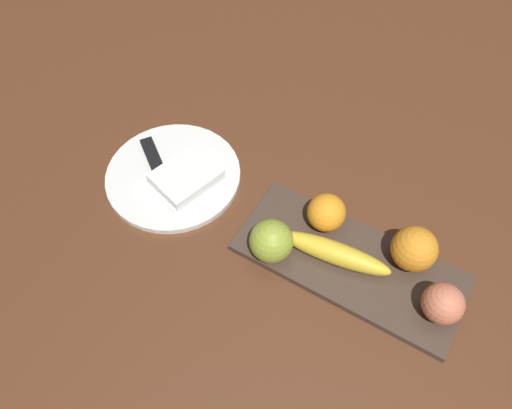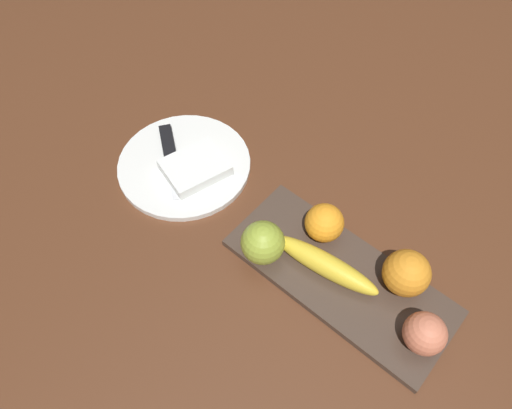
{
  "view_description": "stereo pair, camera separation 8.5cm",
  "coord_description": "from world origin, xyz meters",
  "px_view_note": "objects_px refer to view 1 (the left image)",
  "views": [
    {
      "loc": [
        0.11,
        -0.43,
        0.74
      ],
      "look_at": [
        -0.14,
        -0.02,
        0.04
      ],
      "focal_mm": 34.5,
      "sensor_mm": 36.0,
      "label": 1
    },
    {
      "loc": [
        0.18,
        -0.38,
        0.74
      ],
      "look_at": [
        -0.14,
        -0.02,
        0.04
      ],
      "focal_mm": 34.5,
      "sensor_mm": 36.0,
      "label": 2
    }
  ],
  "objects_px": {
    "apple": "(271,241)",
    "orange_near_banana": "(414,249)",
    "folded_napkin": "(186,177)",
    "peach": "(443,303)",
    "dinner_plate": "(173,175)",
    "knife": "(155,162)",
    "fruit_tray": "(349,262)",
    "orange_near_apple": "(326,213)",
    "banana": "(335,253)"
  },
  "relations": [
    {
      "from": "orange_near_banana",
      "to": "folded_napkin",
      "type": "height_order",
      "value": "orange_near_banana"
    },
    {
      "from": "banana",
      "to": "knife",
      "type": "xyz_separation_m",
      "value": [
        -0.38,
        0.01,
        -0.02
      ]
    },
    {
      "from": "dinner_plate",
      "to": "folded_napkin",
      "type": "relative_size",
      "value": 2.26
    },
    {
      "from": "fruit_tray",
      "to": "orange_near_banana",
      "type": "height_order",
      "value": "orange_near_banana"
    },
    {
      "from": "orange_near_apple",
      "to": "peach",
      "type": "xyz_separation_m",
      "value": [
        0.22,
        -0.06,
        -0.0
      ]
    },
    {
      "from": "banana",
      "to": "knife",
      "type": "height_order",
      "value": "banana"
    },
    {
      "from": "orange_near_banana",
      "to": "dinner_plate",
      "type": "bearing_deg",
      "value": -173.52
    },
    {
      "from": "fruit_tray",
      "to": "knife",
      "type": "distance_m",
      "value": 0.41
    },
    {
      "from": "banana",
      "to": "dinner_plate",
      "type": "relative_size",
      "value": 0.74
    },
    {
      "from": "fruit_tray",
      "to": "knife",
      "type": "height_order",
      "value": "knife"
    },
    {
      "from": "banana",
      "to": "peach",
      "type": "relative_size",
      "value": 2.91
    },
    {
      "from": "banana",
      "to": "orange_near_apple",
      "type": "relative_size",
      "value": 2.82
    },
    {
      "from": "orange_near_banana",
      "to": "knife",
      "type": "height_order",
      "value": "orange_near_banana"
    },
    {
      "from": "orange_near_apple",
      "to": "apple",
      "type": "bearing_deg",
      "value": -118.05
    },
    {
      "from": "fruit_tray",
      "to": "knife",
      "type": "xyz_separation_m",
      "value": [
        -0.41,
        0.0,
        0.01
      ]
    },
    {
      "from": "orange_near_apple",
      "to": "orange_near_banana",
      "type": "height_order",
      "value": "orange_near_banana"
    },
    {
      "from": "peach",
      "to": "dinner_plate",
      "type": "relative_size",
      "value": 0.25
    },
    {
      "from": "apple",
      "to": "knife",
      "type": "distance_m",
      "value": 0.29
    },
    {
      "from": "knife",
      "to": "folded_napkin",
      "type": "bearing_deg",
      "value": 34.09
    },
    {
      "from": "fruit_tray",
      "to": "dinner_plate",
      "type": "relative_size",
      "value": 1.5
    },
    {
      "from": "apple",
      "to": "banana",
      "type": "relative_size",
      "value": 0.39
    },
    {
      "from": "peach",
      "to": "folded_napkin",
      "type": "bearing_deg",
      "value": 178.42
    },
    {
      "from": "peach",
      "to": "dinner_plate",
      "type": "height_order",
      "value": "peach"
    },
    {
      "from": "orange_near_apple",
      "to": "peach",
      "type": "bearing_deg",
      "value": -14.57
    },
    {
      "from": "apple",
      "to": "orange_near_banana",
      "type": "height_order",
      "value": "orange_near_banana"
    },
    {
      "from": "banana",
      "to": "orange_near_banana",
      "type": "distance_m",
      "value": 0.13
    },
    {
      "from": "folded_napkin",
      "to": "peach",
      "type": "bearing_deg",
      "value": -1.58
    },
    {
      "from": "banana",
      "to": "knife",
      "type": "relative_size",
      "value": 1.18
    },
    {
      "from": "dinner_plate",
      "to": "orange_near_banana",
      "type": "bearing_deg",
      "value": 6.48
    },
    {
      "from": "dinner_plate",
      "to": "folded_napkin",
      "type": "xyz_separation_m",
      "value": [
        0.03,
        -0.0,
        0.02
      ]
    },
    {
      "from": "orange_near_banana",
      "to": "folded_napkin",
      "type": "relative_size",
      "value": 0.67
    },
    {
      "from": "folded_napkin",
      "to": "knife",
      "type": "relative_size",
      "value": 0.71
    },
    {
      "from": "orange_near_banana",
      "to": "peach",
      "type": "xyz_separation_m",
      "value": [
        0.07,
        -0.06,
        -0.01
      ]
    },
    {
      "from": "orange_near_banana",
      "to": "knife",
      "type": "xyz_separation_m",
      "value": [
        -0.49,
        -0.05,
        -0.03
      ]
    },
    {
      "from": "dinner_plate",
      "to": "knife",
      "type": "relative_size",
      "value": 1.59
    },
    {
      "from": "orange_near_banana",
      "to": "folded_napkin",
      "type": "bearing_deg",
      "value": -173.03
    },
    {
      "from": "apple",
      "to": "knife",
      "type": "bearing_deg",
      "value": 169.09
    },
    {
      "from": "banana",
      "to": "orange_near_apple",
      "type": "height_order",
      "value": "orange_near_apple"
    },
    {
      "from": "banana",
      "to": "orange_near_banana",
      "type": "height_order",
      "value": "orange_near_banana"
    },
    {
      "from": "apple",
      "to": "orange_near_banana",
      "type": "xyz_separation_m",
      "value": [
        0.2,
        0.1,
        0.0
      ]
    },
    {
      "from": "apple",
      "to": "peach",
      "type": "height_order",
      "value": "apple"
    },
    {
      "from": "orange_near_banana",
      "to": "folded_napkin",
      "type": "distance_m",
      "value": 0.42
    },
    {
      "from": "orange_near_apple",
      "to": "peach",
      "type": "height_order",
      "value": "orange_near_apple"
    },
    {
      "from": "knife",
      "to": "orange_near_banana",
      "type": "bearing_deg",
      "value": 41.23
    },
    {
      "from": "apple",
      "to": "orange_near_apple",
      "type": "bearing_deg",
      "value": 61.95
    },
    {
      "from": "orange_near_apple",
      "to": "banana",
      "type": "bearing_deg",
      "value": -50.97
    },
    {
      "from": "apple",
      "to": "peach",
      "type": "relative_size",
      "value": 1.13
    },
    {
      "from": "knife",
      "to": "fruit_tray",
      "type": "bearing_deg",
      "value": 35.26
    },
    {
      "from": "folded_napkin",
      "to": "orange_near_banana",
      "type": "bearing_deg",
      "value": 6.97
    },
    {
      "from": "fruit_tray",
      "to": "orange_near_apple",
      "type": "relative_size",
      "value": 5.72
    }
  ]
}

